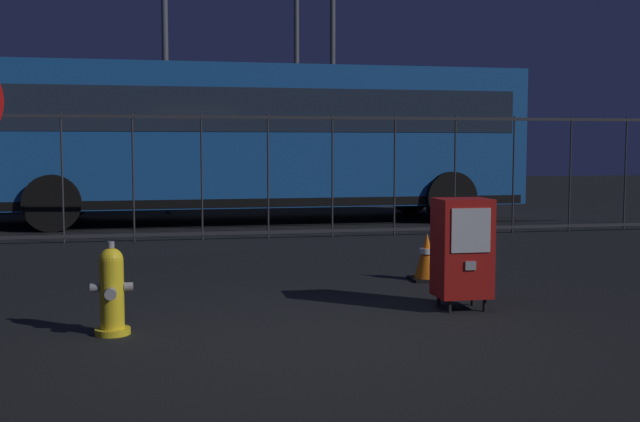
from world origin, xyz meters
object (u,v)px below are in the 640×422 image
(street_light_far_left, at_px, (165,18))
(newspaper_box_primary, at_px, (462,248))
(fire_hydrant, at_px, (112,291))
(street_light_near_right, at_px, (296,61))
(bus_far, at_px, (174,137))
(traffic_cone, at_px, (427,257))
(bus_near, at_px, (253,135))
(street_light_near_left, at_px, (333,17))

(street_light_far_left, bearing_deg, newspaper_box_primary, -76.49)
(newspaper_box_primary, bearing_deg, fire_hydrant, -172.97)
(newspaper_box_primary, relative_size, street_light_near_right, 0.16)
(newspaper_box_primary, relative_size, street_light_far_left, 0.14)
(fire_hydrant, height_order, bus_far, bus_far)
(street_light_near_right, xyz_separation_m, street_light_far_left, (-3.45, -3.33, 0.49))
(newspaper_box_primary, distance_m, street_light_near_right, 14.61)
(newspaper_box_primary, xyz_separation_m, street_light_far_left, (-2.62, 10.90, 3.68))
(traffic_cone, relative_size, bus_far, 0.05)
(traffic_cone, distance_m, bus_far, 12.53)
(fire_hydrant, relative_size, traffic_cone, 1.41)
(street_light_far_left, bearing_deg, bus_near, -51.03)
(bus_far, xyz_separation_m, street_light_near_right, (3.26, 0.52, 2.05))
(fire_hydrant, xyz_separation_m, newspaper_box_primary, (3.08, 0.38, 0.22))
(fire_hydrant, distance_m, traffic_cone, 3.80)
(bus_far, bearing_deg, traffic_cone, -85.23)
(traffic_cone, bearing_deg, street_light_near_right, 87.12)
(traffic_cone, bearing_deg, bus_near, 98.86)
(bus_far, bearing_deg, street_light_far_left, -101.38)
(newspaper_box_primary, height_order, street_light_near_left, street_light_near_left)
(newspaper_box_primary, bearing_deg, bus_far, 100.03)
(traffic_cone, bearing_deg, fire_hydrant, -149.57)
(bus_near, bearing_deg, traffic_cone, -82.03)
(fire_hydrant, relative_size, bus_far, 0.07)
(street_light_near_left, bearing_deg, fire_hydrant, -108.97)
(fire_hydrant, bearing_deg, street_light_near_right, 75.00)
(bus_near, bearing_deg, bus_far, 106.00)
(fire_hydrant, height_order, street_light_near_right, street_light_near_right)
(street_light_far_left, bearing_deg, traffic_cone, -73.27)
(street_light_near_left, bearing_deg, bus_far, 174.42)
(traffic_cone, height_order, street_light_near_left, street_light_near_left)
(street_light_near_left, distance_m, street_light_far_left, 4.91)
(newspaper_box_primary, height_order, traffic_cone, newspaper_box_primary)
(fire_hydrant, xyz_separation_m, bus_far, (0.66, 14.09, 1.36))
(newspaper_box_primary, bearing_deg, street_light_near_left, 83.05)
(newspaper_box_primary, xyz_separation_m, traffic_cone, (0.19, 1.54, -0.31))
(fire_hydrant, xyz_separation_m, street_light_near_left, (4.71, 13.69, 4.43))
(street_light_near_right, distance_m, street_light_far_left, 4.82)
(traffic_cone, height_order, street_light_far_left, street_light_far_left)
(street_light_near_right, bearing_deg, street_light_near_left, -49.27)
(traffic_cone, xyz_separation_m, street_light_far_left, (-2.81, 9.36, 3.99))
(bus_near, xyz_separation_m, street_light_near_right, (1.78, 5.40, 2.05))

